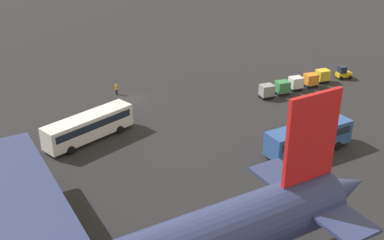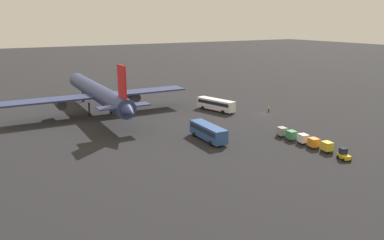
% 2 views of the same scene
% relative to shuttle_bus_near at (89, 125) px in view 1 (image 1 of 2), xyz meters
% --- Properties ---
extents(ground_plane, '(600.00, 600.00, 0.00)m').
position_rel_shuttle_bus_near_xyz_m(ground_plane, '(-9.96, -9.08, -1.96)').
color(ground_plane, '#232326').
extents(shuttle_bus_near, '(12.10, 5.87, 3.27)m').
position_rel_shuttle_bus_near_xyz_m(shuttle_bus_near, '(0.00, 0.00, 0.00)').
color(shuttle_bus_near, white).
rests_on(shuttle_bus_near, ground).
extents(shuttle_bus_far, '(11.14, 3.50, 3.28)m').
position_rel_shuttle_bus_near_xyz_m(shuttle_bus_far, '(-21.19, 15.93, 0.01)').
color(shuttle_bus_far, '#2D5199').
rests_on(shuttle_bus_far, ground).
extents(baggage_tug, '(2.67, 2.20, 2.10)m').
position_rel_shuttle_bus_near_xyz_m(baggage_tug, '(-43.09, 0.69, -1.01)').
color(baggage_tug, gold).
rests_on(baggage_tug, ground).
extents(worker_person, '(0.38, 0.38, 1.74)m').
position_rel_shuttle_bus_near_xyz_m(worker_person, '(-8.48, -11.83, -1.09)').
color(worker_person, '#1E1E2D').
rests_on(worker_person, ground).
extents(cargo_cart_yellow, '(2.25, 2.00, 2.06)m').
position_rel_shuttle_bus_near_xyz_m(cargo_cart_yellow, '(-38.90, 0.24, -0.76)').
color(cargo_cart_yellow, '#38383D').
rests_on(cargo_cart_yellow, ground).
extents(cargo_cart_orange, '(2.25, 2.00, 2.06)m').
position_rel_shuttle_bus_near_xyz_m(cargo_cart_orange, '(-35.96, 0.69, -0.76)').
color(cargo_cart_orange, '#38383D').
rests_on(cargo_cart_orange, ground).
extents(cargo_cart_white, '(2.25, 2.00, 2.06)m').
position_rel_shuttle_bus_near_xyz_m(cargo_cart_white, '(-33.02, 0.52, -0.76)').
color(cargo_cart_white, '#38383D').
rests_on(cargo_cart_white, ground).
extents(cargo_cart_green, '(2.25, 2.00, 2.06)m').
position_rel_shuttle_bus_near_xyz_m(cargo_cart_green, '(-30.08, 0.84, -0.76)').
color(cargo_cart_green, '#38383D').
rests_on(cargo_cart_green, ground).
extents(cargo_cart_grey, '(2.25, 2.00, 2.06)m').
position_rel_shuttle_bus_near_xyz_m(cargo_cart_grey, '(-27.13, 0.77, -0.76)').
color(cargo_cart_grey, '#38383D').
rests_on(cargo_cart_grey, ground).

